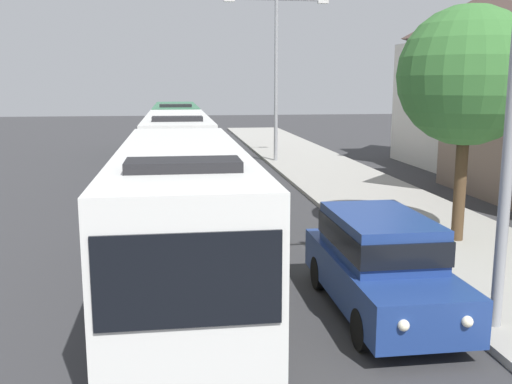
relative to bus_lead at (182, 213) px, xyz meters
name	(u,v)px	position (x,y,z in m)	size (l,w,h in m)	color
bus_lead	(182,213)	(0.00, 0.00, 0.00)	(2.58, 10.47, 3.21)	silver
bus_second_in_line	(178,149)	(0.00, 11.97, 0.00)	(2.58, 11.17, 3.21)	silver
bus_middle	(176,127)	(0.00, 24.22, 0.00)	(2.58, 11.86, 3.21)	#33724C
white_suv	(380,260)	(3.70, -1.75, -0.66)	(1.86, 4.86, 1.90)	navy
streetlamp_mid	(276,63)	(5.40, 19.50, 3.75)	(5.58, 0.28, 8.73)	gray
roadside_tree	(467,76)	(7.44, 2.48, 2.83)	(3.63, 3.63, 6.21)	#4C3823
house_distant_gabled	(483,80)	(15.52, 16.23, 2.82)	(6.35, 9.45, 8.84)	beige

